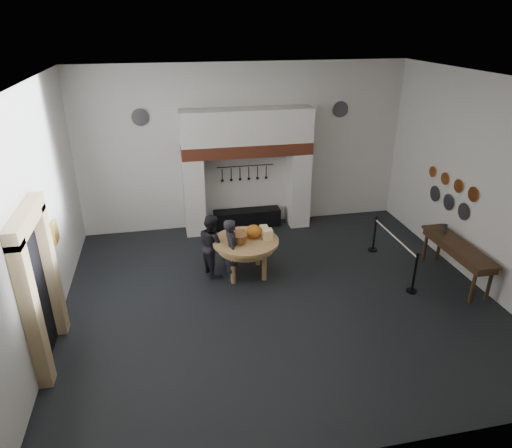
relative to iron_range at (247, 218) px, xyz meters
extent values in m
cube|color=black|center=(0.00, -3.72, -0.25)|extent=(9.00, 8.00, 0.02)
cube|color=silver|center=(0.00, -3.72, 4.25)|extent=(9.00, 8.00, 0.02)
cube|color=silver|center=(0.00, 0.28, 2.00)|extent=(9.00, 0.02, 4.50)
cube|color=silver|center=(0.00, -7.72, 2.00)|extent=(9.00, 0.02, 4.50)
cube|color=silver|center=(-4.50, -3.72, 2.00)|extent=(0.02, 8.00, 4.50)
cube|color=silver|center=(4.50, -3.72, 2.00)|extent=(0.02, 8.00, 4.50)
cube|color=silver|center=(-1.48, -0.07, 0.82)|extent=(0.55, 0.70, 2.15)
cube|color=silver|center=(1.48, -0.07, 0.82)|extent=(0.55, 0.70, 2.15)
cube|color=#9E442B|center=(0.00, -0.07, 2.06)|extent=(3.50, 0.72, 0.32)
cube|color=silver|center=(0.00, -0.07, 2.67)|extent=(3.50, 0.70, 0.90)
cube|color=black|center=(0.00, 0.00, 0.00)|extent=(1.90, 0.45, 0.50)
cylinder|color=black|center=(0.00, 0.20, 1.50)|extent=(1.60, 0.02, 0.02)
cube|color=black|center=(-4.47, -4.72, 1.00)|extent=(0.04, 1.10, 2.50)
cube|color=tan|center=(-4.38, -5.42, 1.05)|extent=(0.22, 0.30, 2.60)
cube|color=tan|center=(-4.38, -4.02, 1.05)|extent=(0.22, 0.30, 2.60)
cube|color=tan|center=(-4.38, -4.72, 2.40)|extent=(0.22, 1.70, 0.30)
cube|color=gold|center=(-4.45, -2.92, 1.35)|extent=(0.05, 0.34, 0.44)
cylinder|color=tan|center=(-0.51, -2.62, 0.59)|extent=(1.69, 1.69, 0.07)
ellipsoid|color=#C36A1B|center=(-0.31, -2.52, 0.78)|extent=(0.36, 0.36, 0.31)
cube|color=#FFDB98|center=(-0.01, -2.67, 0.74)|extent=(0.22, 0.22, 0.24)
cube|color=#F6E493|center=(-0.03, -2.37, 0.72)|extent=(0.18, 0.18, 0.20)
cone|color=#A6633D|center=(-0.66, -2.77, 0.73)|extent=(0.36, 0.36, 0.22)
ellipsoid|color=#9F6C38|center=(-0.61, -2.27, 0.69)|extent=(0.31, 0.18, 0.13)
imported|color=black|center=(-0.87, -2.81, 0.50)|extent=(0.41, 0.58, 1.50)
imported|color=black|center=(-1.27, -2.41, 0.49)|extent=(0.75, 0.85, 1.48)
cube|color=#3D2816|center=(4.10, -3.84, 0.62)|extent=(0.55, 2.20, 0.06)
cylinder|color=#454549|center=(4.10, -3.24, 0.76)|extent=(0.12, 0.12, 0.22)
cylinder|color=#C6662D|center=(4.46, -3.52, 1.70)|extent=(0.03, 0.34, 0.34)
cylinder|color=#C6662D|center=(4.46, -2.97, 1.70)|extent=(0.03, 0.32, 0.32)
cylinder|color=#C6662D|center=(4.46, -2.42, 1.70)|extent=(0.03, 0.30, 0.30)
cylinder|color=#C6662D|center=(4.46, -1.87, 1.70)|extent=(0.03, 0.28, 0.28)
cylinder|color=#4C4C51|center=(4.46, -3.32, 1.20)|extent=(0.03, 0.40, 0.40)
cylinder|color=#4C4C51|center=(4.46, -2.72, 1.20)|extent=(0.03, 0.40, 0.40)
cylinder|color=#4C4C51|center=(4.46, -2.12, 1.20)|extent=(0.03, 0.40, 0.40)
cylinder|color=#4C4C51|center=(-2.70, 0.24, 2.95)|extent=(0.44, 0.03, 0.44)
cylinder|color=#4C4C51|center=(2.70, 0.24, 2.95)|extent=(0.44, 0.03, 0.44)
cylinder|color=black|center=(2.93, -4.13, 0.20)|extent=(0.05, 0.05, 0.90)
cylinder|color=black|center=(2.93, -2.13, 0.20)|extent=(0.05, 0.05, 0.90)
cylinder|color=white|center=(2.93, -3.13, 0.60)|extent=(0.04, 2.00, 0.04)
camera|label=1|loc=(-2.16, -11.81, 5.28)|focal=32.00mm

